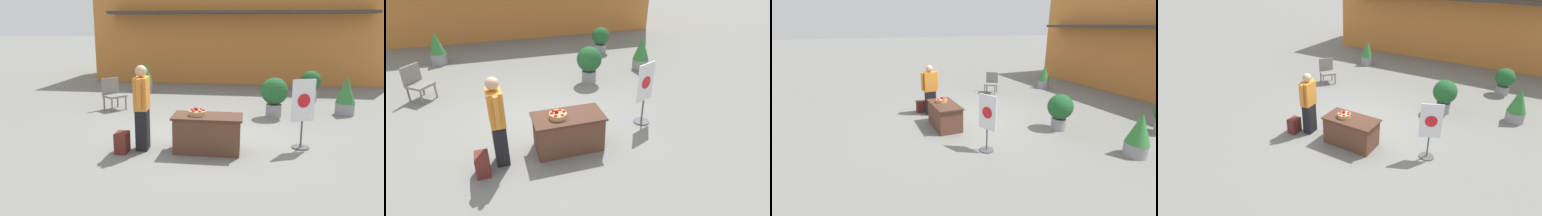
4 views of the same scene
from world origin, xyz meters
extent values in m
plane|color=slate|center=(0.00, 0.00, 0.00)|extent=(120.00, 120.00, 0.00)
cube|color=#C67533|center=(0.67, 9.90, 2.40)|extent=(12.43, 4.57, 4.79)
cube|color=#38332D|center=(0.67, 7.17, 2.97)|extent=(10.57, 0.90, 0.12)
cube|color=brown|center=(0.35, -1.02, 0.35)|extent=(1.32, 0.69, 0.71)
cube|color=#492C20|center=(0.35, -1.02, 0.73)|extent=(1.40, 0.74, 0.04)
cylinder|color=tan|center=(0.15, -1.04, 0.80)|extent=(0.34, 0.34, 0.10)
sphere|color=red|center=(0.27, -1.02, 0.84)|extent=(0.08, 0.08, 0.08)
sphere|color=red|center=(0.21, -0.94, 0.84)|extent=(0.08, 0.08, 0.08)
sphere|color=red|center=(0.08, -0.94, 0.84)|extent=(0.08, 0.08, 0.08)
sphere|color=red|center=(0.03, -1.02, 0.84)|extent=(0.08, 0.08, 0.08)
sphere|color=red|center=(0.08, -1.14, 0.84)|extent=(0.08, 0.08, 0.08)
sphere|color=red|center=(0.20, -1.15, 0.84)|extent=(0.08, 0.08, 0.08)
sphere|color=#A30F14|center=(0.12, -1.02, 0.87)|extent=(0.08, 0.08, 0.08)
cube|color=black|center=(-0.98, -1.09, 0.42)|extent=(0.26, 0.35, 0.84)
cube|color=orange|center=(-0.98, -1.09, 1.18)|extent=(0.28, 0.43, 0.67)
sphere|color=tan|center=(-0.98, -1.09, 1.63)|extent=(0.23, 0.23, 0.23)
cylinder|color=orange|center=(-1.00, -0.83, 1.20)|extent=(0.09, 0.09, 0.61)
cylinder|color=orange|center=(-0.97, -1.35, 1.20)|extent=(0.09, 0.09, 0.61)
cube|color=maroon|center=(-1.35, -1.35, 0.21)|extent=(0.24, 0.34, 0.42)
cylinder|color=#4C4C51|center=(2.27, -0.56, 0.01)|extent=(0.36, 0.36, 0.03)
cylinder|color=#4C4C51|center=(2.27, -0.56, 0.31)|extent=(0.04, 0.04, 0.55)
cube|color=silver|center=(2.27, -0.56, 1.02)|extent=(0.49, 0.23, 0.88)
cylinder|color=red|center=(2.28, -0.58, 1.02)|extent=(0.27, 0.12, 0.29)
cylinder|color=gray|center=(-2.47, 2.33, 0.20)|extent=(0.05, 0.05, 0.39)
cylinder|color=gray|center=(-2.77, 1.97, 0.20)|extent=(0.05, 0.05, 0.39)
cylinder|color=gray|center=(-2.83, 2.63, 0.20)|extent=(0.05, 0.05, 0.39)
cylinder|color=gray|center=(-3.13, 2.27, 0.20)|extent=(0.05, 0.05, 0.39)
cube|color=gray|center=(-2.80, 2.30, 0.42)|extent=(0.77, 0.77, 0.06)
cube|color=gray|center=(-2.99, 2.46, 0.69)|extent=(0.40, 0.46, 0.49)
cylinder|color=gray|center=(3.28, 4.74, 0.16)|extent=(0.45, 0.45, 0.31)
sphere|color=#1E5628|center=(3.28, 4.74, 0.64)|extent=(0.66, 0.66, 0.66)
cylinder|color=gray|center=(1.88, 2.09, 0.18)|extent=(0.43, 0.43, 0.35)
sphere|color=#1E5628|center=(1.88, 2.09, 0.73)|extent=(0.74, 0.74, 0.74)
cylinder|color=gray|center=(-2.62, 5.19, 0.19)|extent=(0.54, 0.54, 0.38)
cone|color=#337A38|center=(-2.62, 5.19, 0.75)|extent=(0.53, 0.53, 0.75)
cylinder|color=gray|center=(3.90, 2.63, 0.17)|extent=(0.53, 0.53, 0.34)
cone|color=#337A38|center=(3.90, 2.63, 0.72)|extent=(0.54, 0.54, 0.76)
camera|label=1|loc=(1.09, -8.28, 2.58)|focal=35.00mm
camera|label=2|loc=(-0.99, -5.92, 3.64)|focal=28.00mm
camera|label=3|loc=(7.45, -3.35, 3.04)|focal=24.00mm
camera|label=4|loc=(3.91, -6.79, 4.38)|focal=28.00mm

